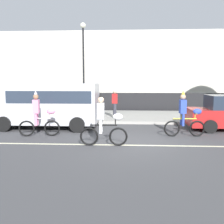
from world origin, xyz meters
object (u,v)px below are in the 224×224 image
parked_van_silver (48,102)px  parade_cyclist_pink (39,116)px  parade_cyclist_zebra (104,123)px  street_lamp_post (83,55)px  parade_cyclist_cobalt (185,117)px  pedestrian_onlooker (115,103)px

parked_van_silver → parade_cyclist_pink: bearing=-83.9°
parade_cyclist_zebra → street_lamp_post: size_ratio=0.33×
parade_cyclist_cobalt → street_lamp_post: street_lamp_post is taller
pedestrian_onlooker → parade_cyclist_pink: bearing=-124.0°
parade_cyclist_zebra → parade_cyclist_cobalt: 3.66m
parked_van_silver → pedestrian_onlooker: bearing=38.3°
street_lamp_post → parked_van_silver: bearing=-101.7°
parade_cyclist_pink → street_lamp_post: size_ratio=0.33×
parade_cyclist_pink → parade_cyclist_zebra: 3.18m
parade_cyclist_cobalt → parade_cyclist_zebra: bearing=-151.9°
parade_cyclist_pink → parked_van_silver: bearing=96.1°
parked_van_silver → pedestrian_onlooker: parked_van_silver is taller
parade_cyclist_pink → parade_cyclist_zebra: size_ratio=1.00×
parade_cyclist_pink → pedestrian_onlooker: size_ratio=1.19×
parade_cyclist_pink → parade_cyclist_zebra: (2.84, -1.43, 0.00)m
parade_cyclist_pink → pedestrian_onlooker: (2.95, 4.36, 0.17)m
parade_cyclist_pink → parade_cyclist_zebra: bearing=-26.7°
parade_cyclist_pink → parade_cyclist_zebra: same height
parade_cyclist_cobalt → parked_van_silver: 6.49m
parade_cyclist_pink → parade_cyclist_cobalt: 6.08m
parade_cyclist_pink → street_lamp_post: 7.39m
street_lamp_post → pedestrian_onlooker: 4.33m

